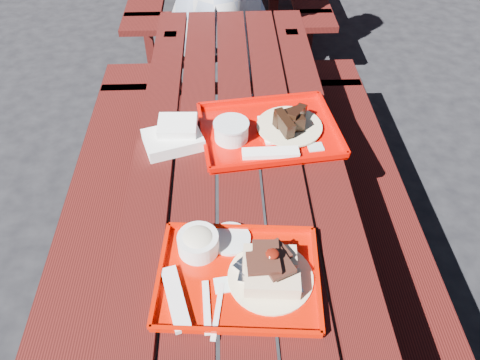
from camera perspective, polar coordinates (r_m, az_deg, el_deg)
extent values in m
plane|color=black|center=(2.20, -0.15, -12.62)|extent=(60.00, 60.00, 0.00)
cube|color=#3D0E0B|center=(1.65, -10.64, 1.13)|extent=(0.14, 2.40, 0.04)
cube|color=#3D0E0B|center=(1.64, -5.46, 1.28)|extent=(0.14, 2.40, 0.04)
cube|color=#3D0E0B|center=(1.63, -0.20, 1.43)|extent=(0.14, 2.40, 0.04)
cube|color=#3D0E0B|center=(1.65, 5.03, 1.56)|extent=(0.14, 2.40, 0.04)
cube|color=#3D0E0B|center=(1.67, 10.15, 1.68)|extent=(0.14, 2.40, 0.04)
cube|color=#3D0E0B|center=(1.93, -17.75, -5.63)|extent=(0.25, 2.40, 0.04)
cube|color=#3D0E0B|center=(2.67, -13.46, 5.20)|extent=(0.06, 0.06, 0.42)
cube|color=#3D0E0B|center=(1.95, 17.14, -4.63)|extent=(0.25, 2.40, 0.04)
cube|color=#3D0E0B|center=(2.68, 11.70, 5.84)|extent=(0.06, 0.06, 0.42)
cube|color=#3D0E0B|center=(2.62, -7.63, 9.91)|extent=(0.06, 0.06, 0.75)
cube|color=#3D0E0B|center=(2.63, 5.69, 10.23)|extent=(0.06, 0.06, 0.75)
cube|color=#3D0E0B|center=(2.58, -0.97, 11.15)|extent=(1.40, 0.06, 0.04)
cube|color=#3D0E0B|center=(3.59, -11.07, 16.58)|extent=(0.06, 0.06, 0.42)
cube|color=#3D0E0B|center=(3.61, 8.30, 17.04)|extent=(0.06, 0.06, 0.42)
cube|color=#3D0E0B|center=(3.38, -6.74, 18.39)|extent=(0.06, 0.06, 0.75)
cube|color=#3D0E0B|center=(3.39, 3.98, 18.64)|extent=(0.06, 0.06, 0.75)
cube|color=#3D0E0B|center=(3.35, -1.40, 19.44)|extent=(1.40, 0.06, 0.04)
cube|color=#BB0F00|center=(1.31, -0.21, -11.84)|extent=(0.45, 0.36, 0.01)
cube|color=#BB0F00|center=(1.40, 0.07, -5.84)|extent=(0.43, 0.04, 0.02)
cube|color=#BB0F00|center=(1.21, -0.55, -17.98)|extent=(0.43, 0.04, 0.02)
cube|color=#BB0F00|center=(1.31, 9.40, -11.63)|extent=(0.04, 0.33, 0.02)
cube|color=#BB0F00|center=(1.32, -9.73, -11.02)|extent=(0.04, 0.33, 0.02)
cylinder|color=beige|center=(1.30, 3.73, -11.72)|extent=(0.23, 0.23, 0.01)
cube|color=beige|center=(1.26, 3.95, -12.43)|extent=(0.15, 0.08, 0.04)
cube|color=beige|center=(1.30, 3.64, -9.56)|extent=(0.15, 0.08, 0.04)
ellipsoid|color=#4C0D06|center=(1.21, 3.98, -8.63)|extent=(0.04, 0.04, 0.01)
cylinder|color=silver|center=(1.34, -5.11, -7.68)|extent=(0.12, 0.12, 0.06)
ellipsoid|color=beige|center=(1.33, -5.16, -7.21)|extent=(0.10, 0.10, 0.04)
cylinder|color=silver|center=(1.38, -1.22, -7.16)|extent=(0.12, 0.12, 0.01)
cube|color=silver|center=(1.27, -7.86, -14.08)|extent=(0.09, 0.20, 0.02)
cube|color=silver|center=(1.26, -4.09, -15.18)|extent=(0.03, 0.16, 0.01)
cube|color=silver|center=(1.25, -2.75, -15.64)|extent=(0.04, 0.17, 0.00)
cube|color=white|center=(1.29, -2.04, -12.66)|extent=(0.05, 0.05, 0.00)
cube|color=#C10600|center=(1.75, 3.53, 5.87)|extent=(0.53, 0.43, 0.01)
cube|color=#C10600|center=(1.89, 2.36, 9.78)|extent=(0.48, 0.07, 0.02)
cube|color=#C10600|center=(1.60, 4.94, 2.17)|extent=(0.48, 0.07, 0.02)
cube|color=#C10600|center=(1.80, 11.20, 6.96)|extent=(0.06, 0.37, 0.02)
cube|color=#C10600|center=(1.71, -4.48, 5.47)|extent=(0.06, 0.37, 0.02)
cube|color=white|center=(1.75, 5.32, 6.32)|extent=(0.19, 0.19, 0.01)
cylinder|color=beige|center=(1.75, 6.04, 6.58)|extent=(0.24, 0.24, 0.01)
cylinder|color=silver|center=(1.69, -1.07, 5.90)|extent=(0.12, 0.12, 0.06)
cylinder|color=silver|center=(1.67, -1.08, 6.84)|extent=(0.13, 0.13, 0.01)
cube|color=white|center=(1.64, 3.75, 3.33)|extent=(0.20, 0.05, 0.02)
cube|color=silver|center=(1.69, 9.19, 3.99)|extent=(0.06, 0.05, 0.00)
cube|color=white|center=(1.70, -8.17, 4.84)|extent=(0.24, 0.20, 0.05)
cube|color=white|center=(1.69, -7.63, 6.52)|extent=(0.14, 0.11, 0.04)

